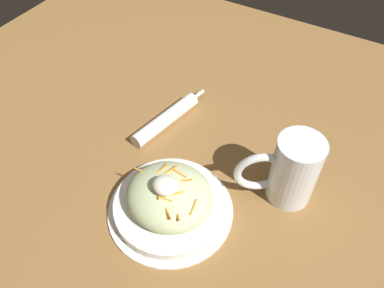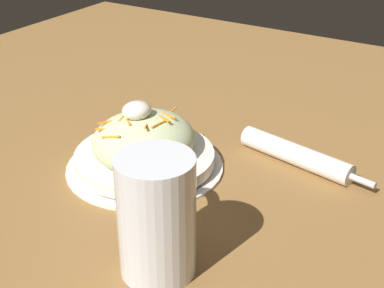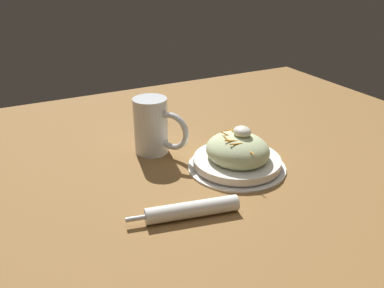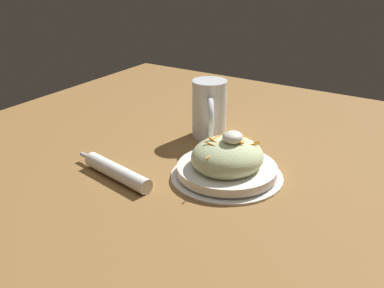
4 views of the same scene
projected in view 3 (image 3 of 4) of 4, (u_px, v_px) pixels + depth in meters
name	position (u px, v px, depth m)	size (l,w,h in m)	color
ground_plane	(238.00, 176.00, 0.92)	(1.43, 1.43, 0.00)	olive
salad_plate	(237.00, 155.00, 0.94)	(0.23, 0.23, 0.10)	white
beer_mug	(152.00, 128.00, 1.00)	(0.14, 0.10, 0.14)	white
napkin_roll	(191.00, 210.00, 0.77)	(0.07, 0.21, 0.03)	white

